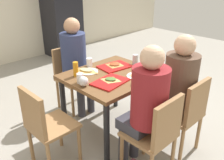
% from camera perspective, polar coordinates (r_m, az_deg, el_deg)
% --- Properties ---
extents(ground_plane, '(10.00, 10.00, 0.02)m').
position_cam_1_polar(ground_plane, '(3.09, -0.00, -11.31)').
color(ground_plane, '#9E998E').
extents(main_table, '(0.97, 0.85, 0.73)m').
position_cam_1_polar(main_table, '(2.77, -0.00, -0.59)').
color(main_table, brown).
rests_on(main_table, ground_plane).
extents(chair_near_left, '(0.40, 0.40, 0.84)m').
position_cam_1_polar(chair_near_left, '(2.23, 10.32, -11.82)').
color(chair_near_left, '#9E7247').
rests_on(chair_near_left, ground_plane).
extents(chair_near_right, '(0.40, 0.40, 0.84)m').
position_cam_1_polar(chair_near_right, '(2.58, 16.76, -7.03)').
color(chair_near_right, '#9E7247').
rests_on(chair_near_right, ground_plane).
extents(chair_far_side, '(0.40, 0.40, 0.84)m').
position_cam_1_polar(chair_far_side, '(3.40, -9.56, 1.50)').
color(chair_far_side, '#9E7247').
rests_on(chair_far_side, ground_plane).
extents(chair_left_end, '(0.40, 0.40, 0.84)m').
position_cam_1_polar(chair_left_end, '(2.39, -15.35, -9.63)').
color(chair_left_end, '#9E7247').
rests_on(chair_left_end, ground_plane).
extents(person_in_red, '(0.32, 0.42, 1.25)m').
position_cam_1_polar(person_in_red, '(2.16, 7.81, -5.05)').
color(person_in_red, '#383842').
rests_on(person_in_red, ground_plane).
extents(person_in_brown_jacket, '(0.32, 0.42, 1.25)m').
position_cam_1_polar(person_in_brown_jacket, '(2.53, 14.69, -1.14)').
color(person_in_brown_jacket, '#383842').
rests_on(person_in_brown_jacket, ground_plane).
extents(person_far_side, '(0.32, 0.42, 1.25)m').
position_cam_1_polar(person_far_side, '(3.20, -8.41, 4.87)').
color(person_far_side, '#383842').
rests_on(person_far_side, ground_plane).
extents(tray_red_near, '(0.39, 0.31, 0.02)m').
position_cam_1_polar(tray_red_near, '(2.52, -0.42, -0.43)').
color(tray_red_near, red).
rests_on(tray_red_near, main_table).
extents(tray_red_far, '(0.39, 0.30, 0.02)m').
position_cam_1_polar(tray_red_far, '(2.92, 0.65, 3.14)').
color(tray_red_far, red).
rests_on(tray_red_far, main_table).
extents(paper_plate_center, '(0.22, 0.22, 0.01)m').
position_cam_1_polar(paper_plate_center, '(2.80, -5.48, 1.97)').
color(paper_plate_center, white).
rests_on(paper_plate_center, main_table).
extents(paper_plate_near_edge, '(0.22, 0.22, 0.01)m').
position_cam_1_polar(paper_plate_near_edge, '(2.68, 5.72, 0.93)').
color(paper_plate_near_edge, white).
rests_on(paper_plate_near_edge, main_table).
extents(pizza_slice_a, '(0.19, 0.21, 0.02)m').
position_cam_1_polar(pizza_slice_a, '(2.53, -0.29, 0.15)').
color(pizza_slice_a, '#DBAD60').
rests_on(pizza_slice_a, tray_red_near).
extents(pizza_slice_b, '(0.23, 0.23, 0.02)m').
position_cam_1_polar(pizza_slice_b, '(2.94, 0.65, 3.64)').
color(pizza_slice_b, '#C68C47').
rests_on(pizza_slice_b, tray_red_far).
extents(pizza_slice_c, '(0.20, 0.26, 0.02)m').
position_cam_1_polar(pizza_slice_c, '(2.80, -5.96, 2.28)').
color(pizza_slice_c, tan).
rests_on(pizza_slice_c, paper_plate_center).
extents(pizza_slice_d, '(0.24, 0.24, 0.02)m').
position_cam_1_polar(pizza_slice_d, '(2.68, 6.13, 1.21)').
color(pizza_slice_d, '#DBAD60').
rests_on(pizza_slice_d, paper_plate_near_edge).
extents(plastic_cup_a, '(0.07, 0.07, 0.10)m').
position_cam_1_polar(plastic_cup_a, '(2.95, -5.25, 4.10)').
color(plastic_cup_a, white).
rests_on(plastic_cup_a, main_table).
extents(plastic_cup_b, '(0.07, 0.07, 0.10)m').
position_cam_1_polar(plastic_cup_b, '(2.50, 6.17, 0.30)').
color(plastic_cup_b, white).
rests_on(plastic_cup_b, main_table).
extents(plastic_cup_c, '(0.07, 0.07, 0.10)m').
position_cam_1_polar(plastic_cup_c, '(2.52, -7.37, 0.42)').
color(plastic_cup_c, white).
rests_on(plastic_cup_c, main_table).
extents(soda_can, '(0.07, 0.07, 0.12)m').
position_cam_1_polar(soda_can, '(3.00, 5.39, 4.72)').
color(soda_can, '#B7BCC6').
rests_on(soda_can, main_table).
extents(condiment_bottle, '(0.06, 0.06, 0.16)m').
position_cam_1_polar(condiment_bottle, '(2.68, -8.37, 2.50)').
color(condiment_bottle, orange).
rests_on(condiment_bottle, main_table).
extents(foil_bundle, '(0.10, 0.10, 0.10)m').
position_cam_1_polar(foil_bundle, '(2.45, -6.61, -0.32)').
color(foil_bundle, silver).
rests_on(foil_bundle, main_table).
extents(drink_fridge, '(0.70, 0.60, 1.90)m').
position_cam_1_polar(drink_fridge, '(5.61, -11.54, 15.22)').
color(drink_fridge, black).
rests_on(drink_fridge, ground_plane).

